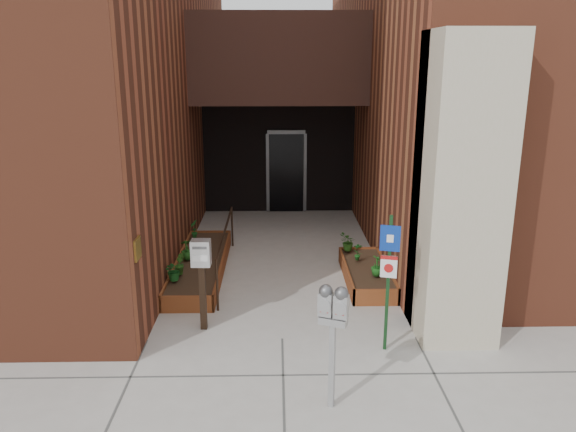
{
  "coord_description": "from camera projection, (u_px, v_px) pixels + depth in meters",
  "views": [
    {
      "loc": [
        -0.08,
        -7.53,
        4.03
      ],
      "look_at": [
        0.13,
        1.8,
        1.39
      ],
      "focal_mm": 35.0,
      "sensor_mm": 36.0,
      "label": 1
    }
  ],
  "objects": [
    {
      "name": "shrub_left_a",
      "position": [
        174.0,
        270.0,
        9.71
      ],
      "size": [
        0.45,
        0.45,
        0.36
      ],
      "primitive_type": "imported",
      "rotation": [
        0.0,
        0.0,
        0.54
      ],
      "color": "#17521B",
      "rests_on": "planter_left"
    },
    {
      "name": "payment_dropbox",
      "position": [
        201.0,
        266.0,
        8.38
      ],
      "size": [
        0.29,
        0.23,
        1.43
      ],
      "color": "black",
      "rests_on": "ground"
    },
    {
      "name": "shrub_left_d",
      "position": [
        194.0,
        229.0,
        12.01
      ],
      "size": [
        0.25,
        0.25,
        0.4
      ],
      "primitive_type": "imported",
      "rotation": [
        0.0,
        0.0,
        4.93
      ],
      "color": "#17531B",
      "rests_on": "planter_left"
    },
    {
      "name": "planter_right",
      "position": [
        366.0,
        275.0,
        10.45
      ],
      "size": [
        0.8,
        2.2,
        0.3
      ],
      "color": "brown",
      "rests_on": "ground"
    },
    {
      "name": "sign_post",
      "position": [
        389.0,
        269.0,
        7.71
      ],
      "size": [
        0.27,
        0.1,
        1.99
      ],
      "color": "#123316",
      "rests_on": "ground"
    },
    {
      "name": "shrub_left_b",
      "position": [
        179.0,
        264.0,
        9.99
      ],
      "size": [
        0.24,
        0.24,
        0.37
      ],
      "primitive_type": "imported",
      "rotation": [
        0.0,
        0.0,
        1.78
      ],
      "color": "#285518",
      "rests_on": "planter_left"
    },
    {
      "name": "shrub_right_a",
      "position": [
        377.0,
        266.0,
        9.92
      ],
      "size": [
        0.21,
        0.21,
        0.37
      ],
      "primitive_type": "imported",
      "rotation": [
        0.0,
        0.0,
        1.58
      ],
      "color": "#1A5719",
      "rests_on": "planter_right"
    },
    {
      "name": "parking_meter",
      "position": [
        333.0,
        314.0,
        6.41
      ],
      "size": [
        0.36,
        0.24,
        1.56
      ],
      "color": "#A1A2A4",
      "rests_on": "ground"
    },
    {
      "name": "planter_left",
      "position": [
        201.0,
        266.0,
        10.87
      ],
      "size": [
        0.9,
        3.6,
        0.3
      ],
      "color": "brown",
      "rests_on": "ground"
    },
    {
      "name": "shrub_right_b",
      "position": [
        358.0,
        252.0,
        10.68
      ],
      "size": [
        0.2,
        0.2,
        0.34
      ],
      "primitive_type": "imported",
      "rotation": [
        0.0,
        0.0,
        3.01
      ],
      "color": "#195A1B",
      "rests_on": "planter_right"
    },
    {
      "name": "shrub_left_c",
      "position": [
        187.0,
        249.0,
        10.73
      ],
      "size": [
        0.25,
        0.25,
        0.39
      ],
      "primitive_type": "imported",
      "rotation": [
        0.0,
        0.0,
        3.31
      ],
      "color": "#1D5117",
      "rests_on": "planter_left"
    },
    {
      "name": "architecture",
      "position": [
        271.0,
        17.0,
        13.61
      ],
      "size": [
        20.0,
        14.6,
        10.0
      ],
      "color": "brown",
      "rests_on": "ground"
    },
    {
      "name": "ground",
      "position": [
        282.0,
        339.0,
        8.34
      ],
      "size": [
        80.0,
        80.0,
        0.0
      ],
      "primitive_type": "plane",
      "color": "#9E9991",
      "rests_on": "ground"
    },
    {
      "name": "shrub_right_c",
      "position": [
        348.0,
        242.0,
        11.2
      ],
      "size": [
        0.44,
        0.44,
        0.36
      ],
      "primitive_type": "imported",
      "rotation": [
        0.0,
        0.0,
        4.14
      ],
      "color": "#255A19",
      "rests_on": "planter_right"
    },
    {
      "name": "handrail",
      "position": [
        225.0,
        237.0,
        10.66
      ],
      "size": [
        0.04,
        3.34,
        0.9
      ],
      "color": "black",
      "rests_on": "ground"
    }
  ]
}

